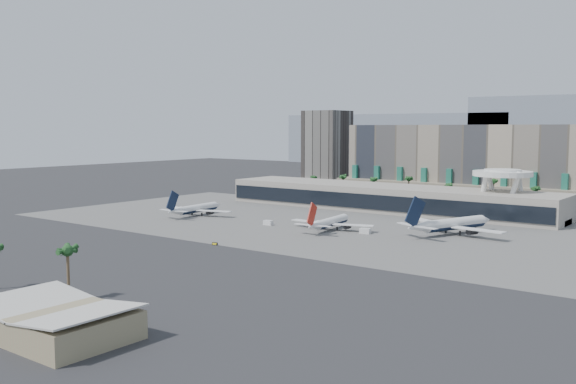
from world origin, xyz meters
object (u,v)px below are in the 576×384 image
Objects in this scene: airliner_left at (196,208)px; airliner_right at (451,224)px; airliner_centre at (330,222)px; taxiway_sign at (215,244)px; service_vehicle_b at (365,231)px; service_vehicle_a at (268,223)px.

airliner_right is at bearing 5.12° from airliner_left.
airliner_centre is 18.00× the size of taxiway_sign.
taxiway_sign is (-29.25, -52.12, -0.57)m from service_vehicle_b.
service_vehicle_b is at bearing -3.50° from airliner_left.
airliner_right is 74.09m from service_vehicle_a.
airliner_centre is at bearing 10.20° from service_vehicle_a.
airliner_left reaches higher than service_vehicle_a.
airliner_left is at bearing 177.09° from service_vehicle_a.
service_vehicle_a is 1.99× the size of taxiway_sign.
taxiway_sign is (-13.61, -51.38, -2.74)m from airliner_centre.
service_vehicle_b is 1.97× the size of taxiway_sign.
airliner_left is 76.82m from taxiway_sign.
taxiway_sign is (13.92, -46.62, -0.53)m from service_vehicle_a.
airliner_left is 117.00m from airliner_right.
airliner_centre is at bearing -3.68° from airliner_left.
airliner_right is 90.23m from taxiway_sign.
airliner_right is at bearing 25.64° from service_vehicle_b.
airliner_left is at bearing -150.18° from airliner_right.
airliner_left is 1.03× the size of airliner_centre.
taxiway_sign is (58.91, -49.22, -2.82)m from airliner_left.
airliner_left reaches higher than taxiway_sign.
airliner_centre is 28.02m from service_vehicle_a.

